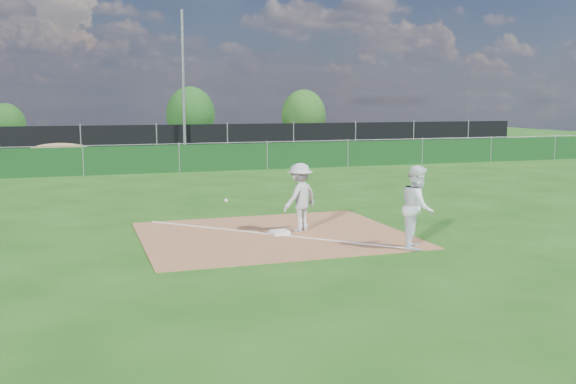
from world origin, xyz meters
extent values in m
plane|color=#1B4E10|center=(0.00, 10.00, 0.00)|extent=(90.00, 90.00, 0.00)
cube|color=#925D3A|center=(0.00, 1.00, 0.01)|extent=(6.00, 5.00, 0.02)
cube|color=white|center=(0.00, 1.00, 0.03)|extent=(5.01, 5.01, 0.01)
cube|color=#0E3614|center=(0.00, 15.00, 0.60)|extent=(44.00, 0.05, 1.20)
ellipsoid|color=#9A7A4A|center=(-5.00, 18.50, 0.58)|extent=(3.38, 2.60, 1.17)
cube|color=black|center=(0.00, 23.00, 0.90)|extent=(46.00, 0.04, 1.80)
cube|color=black|center=(0.00, 28.00, 0.01)|extent=(46.00, 9.00, 0.01)
cylinder|color=slate|center=(1.50, 22.70, 4.00)|extent=(0.16, 0.16, 8.00)
cube|color=white|center=(0.15, 0.98, 0.06)|extent=(0.42, 0.42, 0.08)
imported|color=silver|center=(0.72, 1.20, 0.83)|extent=(1.21, 1.06, 1.62)
sphere|color=white|center=(-1.03, 1.32, 0.82)|extent=(0.08, 0.08, 0.08)
imported|color=white|center=(2.49, -1.22, 0.88)|extent=(1.00, 1.07, 1.77)
imported|color=#ABAFB3|center=(-5.76, 26.67, 0.78)|extent=(4.89, 3.37, 1.54)
imported|color=#101932|center=(-2.25, 26.91, 0.76)|extent=(4.68, 2.08, 1.49)
imported|color=black|center=(6.63, 27.18, 0.65)|extent=(4.78, 3.38, 1.29)
cylinder|color=#382316|center=(-8.57, 33.07, 0.42)|extent=(0.24, 0.24, 0.84)
ellipsoid|color=#174513|center=(-8.57, 33.07, 1.53)|extent=(2.51, 2.51, 2.89)
cylinder|color=#382316|center=(3.68, 33.28, 0.58)|extent=(0.24, 0.24, 1.16)
ellipsoid|color=#164814|center=(3.68, 33.28, 2.13)|extent=(3.49, 3.49, 4.01)
cylinder|color=#382316|center=(12.13, 32.76, 0.56)|extent=(0.24, 0.24, 1.11)
ellipsoid|color=#1E4F16|center=(12.13, 32.76, 2.04)|extent=(3.34, 3.34, 3.84)
camera|label=1|loc=(-4.27, -12.95, 3.08)|focal=40.00mm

